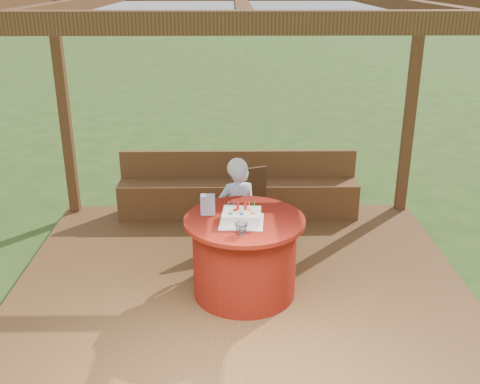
# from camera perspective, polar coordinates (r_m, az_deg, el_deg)

# --- Properties ---
(ground) EXTENTS (60.00, 60.00, 0.00)m
(ground) POSITION_cam_1_polar(r_m,az_deg,el_deg) (5.76, 0.04, -10.22)
(ground) COLOR #2A4818
(ground) RESTS_ON ground
(deck) EXTENTS (4.50, 4.00, 0.12)m
(deck) POSITION_cam_1_polar(r_m,az_deg,el_deg) (5.73, 0.04, -9.71)
(deck) COLOR brown
(deck) RESTS_ON ground
(pergola) EXTENTS (4.50, 4.00, 2.72)m
(pergola) POSITION_cam_1_polar(r_m,az_deg,el_deg) (4.94, 0.04, 14.27)
(pergola) COLOR brown
(pergola) RESTS_ON deck
(bench) EXTENTS (3.00, 0.42, 0.80)m
(bench) POSITION_cam_1_polar(r_m,az_deg,el_deg) (7.13, -0.17, -0.29)
(bench) COLOR brown
(bench) RESTS_ON deck
(table) EXTENTS (1.13, 1.13, 0.78)m
(table) POSITION_cam_1_polar(r_m,az_deg,el_deg) (5.35, 0.45, -6.48)
(table) COLOR maroon
(table) RESTS_ON deck
(chair) EXTENTS (0.51, 0.51, 0.85)m
(chair) POSITION_cam_1_polar(r_m,az_deg,el_deg) (6.36, 1.34, -1.16)
(chair) COLOR #3C2513
(chair) RESTS_ON deck
(elderly_woman) EXTENTS (0.45, 0.35, 1.16)m
(elderly_woman) POSITION_cam_1_polar(r_m,az_deg,el_deg) (5.86, -0.25, -1.82)
(elderly_woman) COLOR #ABD3FF
(elderly_woman) RESTS_ON deck
(birthday_cake) EXTENTS (0.42, 0.42, 0.18)m
(birthday_cake) POSITION_cam_1_polar(r_m,az_deg,el_deg) (5.09, 0.17, -2.50)
(birthday_cake) COLOR white
(birthday_cake) RESTS_ON table
(gift_bag) EXTENTS (0.13, 0.09, 0.19)m
(gift_bag) POSITION_cam_1_polar(r_m,az_deg,el_deg) (5.25, -3.29, -1.28)
(gift_bag) COLOR #CE85B9
(gift_bag) RESTS_ON table
(drinking_glass) EXTENTS (0.13, 0.13, 0.10)m
(drinking_glass) POSITION_cam_1_polar(r_m,az_deg,el_deg) (4.85, 0.15, -3.78)
(drinking_glass) COLOR white
(drinking_glass) RESTS_ON table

